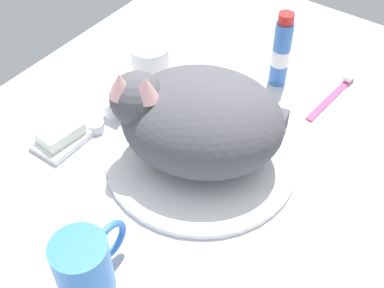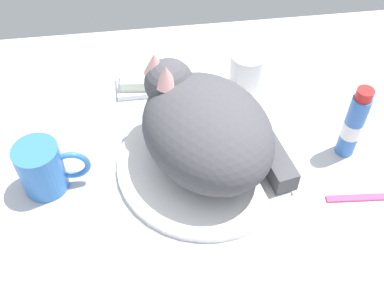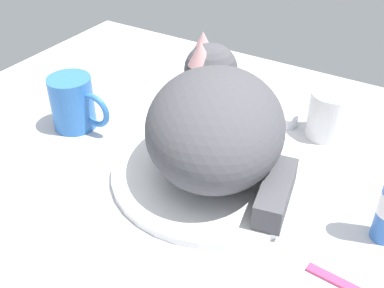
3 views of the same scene
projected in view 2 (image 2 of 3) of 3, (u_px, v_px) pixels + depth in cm
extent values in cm
cube|color=silver|center=(206.00, 170.00, 83.58)|extent=(110.00, 82.50, 3.00)
cylinder|color=white|center=(206.00, 163.00, 82.02)|extent=(30.58, 30.58, 1.14)
cylinder|color=silver|center=(192.00, 87.00, 93.33)|extent=(3.60, 3.60, 3.07)
cube|color=silver|center=(194.00, 90.00, 89.07)|extent=(2.00, 7.23, 2.00)
cylinder|color=silver|center=(168.00, 92.00, 93.41)|extent=(2.80, 2.80, 1.80)
cylinder|color=silver|center=(215.00, 87.00, 94.22)|extent=(2.80, 2.80, 1.80)
ellipsoid|color=#4C4C51|center=(207.00, 132.00, 75.97)|extent=(28.11, 30.54, 14.90)
sphere|color=#4C4C51|center=(169.00, 83.00, 77.48)|extent=(10.88, 10.88, 8.20)
ellipsoid|color=white|center=(175.00, 99.00, 78.26)|extent=(6.33, 6.73, 4.51)
cone|color=#DB9E9E|center=(166.00, 76.00, 73.32)|extent=(4.90, 4.90, 3.69)
cone|color=#DB9E9E|center=(155.00, 63.00, 75.37)|extent=(4.90, 4.90, 3.69)
cube|color=#4C4C51|center=(273.00, 159.00, 79.51)|extent=(6.04, 12.52, 3.77)
ellipsoid|color=white|center=(236.00, 118.00, 85.97)|extent=(5.61, 6.59, 3.39)
cylinder|color=#3372C6|center=(41.00, 168.00, 76.13)|extent=(7.30, 7.30, 9.21)
torus|color=#3372C6|center=(72.00, 165.00, 76.55)|extent=(6.16, 1.00, 6.16)
cylinder|color=white|center=(247.00, 71.00, 92.80)|extent=(6.90, 6.90, 7.98)
cube|color=white|center=(140.00, 86.00, 94.87)|extent=(9.00, 6.40, 1.20)
cube|color=silver|center=(139.00, 80.00, 93.59)|extent=(7.55, 5.38, 2.18)
cylinder|color=#3870C6|center=(352.00, 125.00, 79.91)|extent=(3.26, 3.26, 12.75)
cylinder|color=white|center=(351.00, 128.00, 80.39)|extent=(3.32, 3.32, 3.19)
cylinder|color=red|center=(364.00, 94.00, 74.42)|extent=(2.77, 2.77, 1.80)
cube|color=#D83F72|center=(373.00, 197.00, 77.62)|extent=(15.39, 2.45, 0.80)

